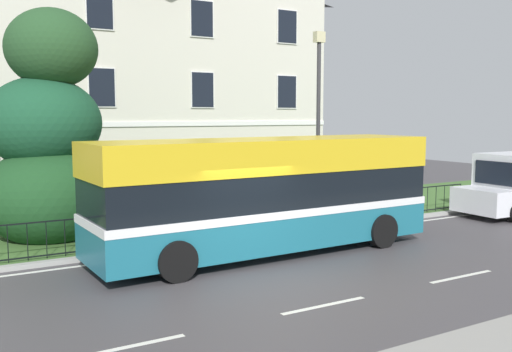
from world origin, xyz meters
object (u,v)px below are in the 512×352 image
object	(u,v)px
georgian_townhouse	(123,63)
single_decker_bus	(267,193)
street_lamp_post	(318,113)
evergreen_tree	(48,146)
litter_bin	(172,219)

from	to	relation	value
georgian_townhouse	single_decker_bus	xyz separation A→B (m)	(-0.54, -14.23, -4.61)
single_decker_bus	street_lamp_post	world-z (taller)	street_lamp_post
georgian_townhouse	evergreen_tree	size ratio (longest dim) A/B	2.56
single_decker_bus	litter_bin	world-z (taller)	single_decker_bus
georgian_townhouse	street_lamp_post	size ratio (longest dim) A/B	2.80
georgian_townhouse	single_decker_bus	size ratio (longest dim) A/B	1.86
georgian_townhouse	evergreen_tree	bearing A→B (deg)	-119.12
georgian_townhouse	single_decker_bus	bearing A→B (deg)	-92.16
evergreen_tree	street_lamp_post	bearing A→B (deg)	-11.77
evergreen_tree	single_decker_bus	xyz separation A→B (m)	(4.75, -4.74, -1.20)
georgian_townhouse	single_decker_bus	distance (m)	14.97
georgian_townhouse	litter_bin	world-z (taller)	georgian_townhouse
evergreen_tree	litter_bin	bearing A→B (deg)	-36.10
evergreen_tree	litter_bin	distance (m)	4.31
single_decker_bus	litter_bin	xyz separation A→B (m)	(-1.73, 2.54, -0.95)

